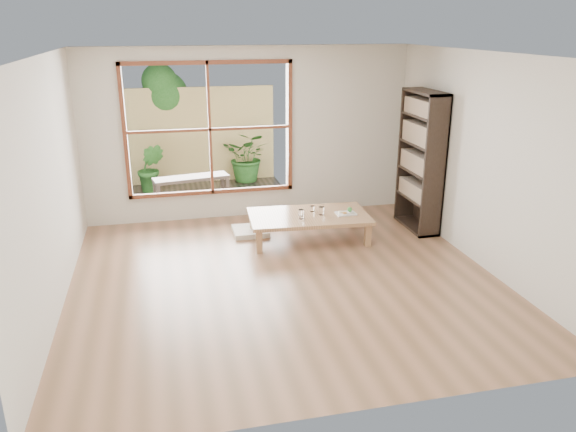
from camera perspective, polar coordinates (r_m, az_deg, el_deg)
The scene contains 15 objects.
ground at distance 6.78m, azimuth -0.33°, elevation -6.37°, with size 5.00×5.00×0.00m, color #9E6E4F.
low_table at distance 7.88m, azimuth 2.12°, elevation -0.15°, with size 1.72×1.04×0.36m.
floor_cushion at distance 8.19m, azimuth -3.84°, elevation -1.54°, with size 0.49×0.49×0.07m, color white.
bookshelf at distance 8.37m, azimuth 13.34°, elevation 5.41°, with size 0.32×0.91×2.02m, color black.
glass_tall at distance 7.68m, azimuth 1.40°, elevation 0.17°, with size 0.07×0.07×0.13m, color silver.
glass_mid at distance 7.86m, azimuth 3.42°, elevation 0.53°, with size 0.08×0.08×0.11m, color silver.
glass_short at distance 7.98m, azimuth 2.49°, elevation 0.73°, with size 0.06×0.06×0.08m, color silver.
glass_small at distance 7.82m, azimuth 1.30°, elevation 0.37°, with size 0.07×0.07×0.08m, color silver.
food_tray at distance 7.93m, azimuth 5.98°, elevation 0.36°, with size 0.28×0.20×0.09m.
deck at distance 10.00m, azimuth -8.22°, elevation 1.94°, with size 2.80×2.00×0.05m, color #322A24.
garden_bench at distance 9.74m, azimuth -9.82°, elevation 3.63°, with size 1.31×0.59×0.40m.
bamboo_fence at distance 10.75m, azimuth -8.94°, elevation 8.06°, with size 2.80×0.06×1.80m, color tan.
shrub_right at distance 10.73m, azimuth -4.09°, elevation 6.07°, with size 0.87×0.75×0.96m, color #2C6123.
shrub_left at distance 10.31m, azimuth -13.77°, elevation 4.77°, with size 0.48×0.39×0.87m, color #2C6123.
garden_tree at distance 10.91m, azimuth -12.89°, elevation 11.84°, with size 1.04×0.85×2.22m.
Camera 1 is at (-1.35, -5.98, 2.92)m, focal length 35.00 mm.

